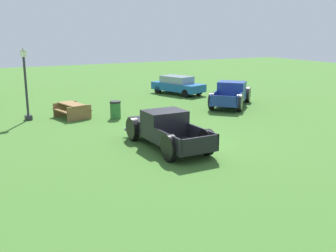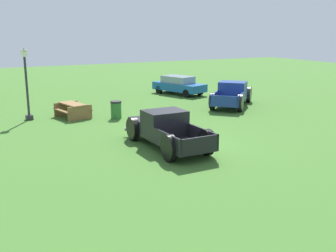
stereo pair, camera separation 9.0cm
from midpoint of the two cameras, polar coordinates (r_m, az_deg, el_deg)
ground_plane at (r=16.79m, az=2.27°, el=-2.68°), size 80.00×80.00×0.00m
pickup_truck_foreground at (r=16.53m, az=-0.74°, el=-0.41°), size 1.95×4.87×1.48m
pickup_truck_behind_left at (r=25.76m, az=8.87°, el=4.49°), size 4.74×4.58×1.49m
sedan_distant_a at (r=29.78m, az=1.29°, el=5.83°), size 2.83×4.31×1.34m
lamp_post_near at (r=22.32m, az=-19.53°, el=5.73°), size 0.36×0.36×3.73m
picnic_table at (r=22.46m, az=-13.49°, el=2.39°), size 1.85×2.09×0.78m
trash_can at (r=21.81m, az=-7.53°, el=2.29°), size 0.59×0.59×0.95m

